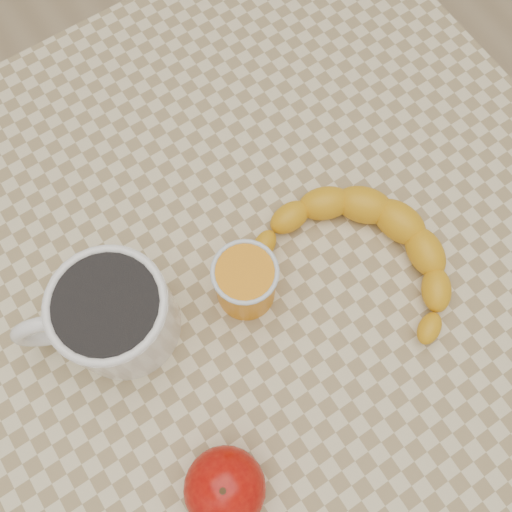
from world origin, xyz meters
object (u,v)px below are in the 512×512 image
coffee_mug (112,315)px  apple (225,489)px  table (256,283)px  banana (366,256)px  orange_juice_glass (245,282)px

coffee_mug → apple: 0.20m
table → apple: 0.26m
apple → banana: bearing=24.1°
orange_juice_glass → apple: size_ratio=0.87×
table → apple: (-0.15, -0.18, 0.12)m
orange_juice_glass → table: bearing=39.6°
table → coffee_mug: bearing=173.9°
coffee_mug → banana: 0.27m
table → banana: 0.16m
table → coffee_mug: size_ratio=4.60×
orange_juice_glass → banana: (0.13, -0.04, -0.02)m
table → apple: apple is taller
table → apple: size_ratio=8.83×
banana → coffee_mug: bearing=144.0°
apple → table: bearing=49.6°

